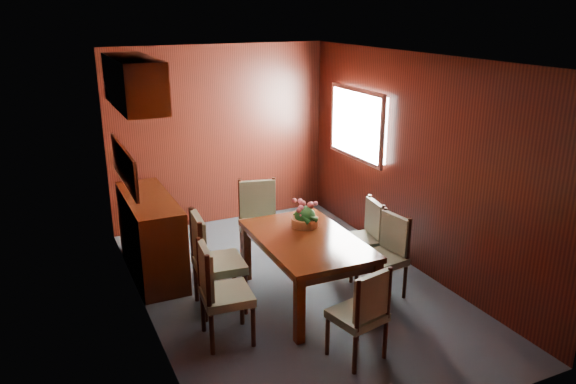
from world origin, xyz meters
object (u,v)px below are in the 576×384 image
chair_right_near (387,251)px  sideboard (151,236)px  dining_table (307,246)px  chair_left_near (218,288)px  flower_centerpiece (305,213)px  chair_head (363,310)px

chair_right_near → sideboard: bearing=46.9°
dining_table → chair_left_near: chair_left_near is taller
chair_left_near → chair_right_near: 1.84m
sideboard → flower_centerpiece: 1.75m
dining_table → chair_right_near: chair_right_near is taller
sideboard → chair_right_near: 2.57m
dining_table → chair_head: size_ratio=1.72×
dining_table → chair_right_near: 0.84m
chair_right_near → chair_head: chair_right_near is taller
chair_right_near → flower_centerpiece: bearing=45.0°
dining_table → chair_right_near: size_ratio=1.69×
sideboard → chair_left_near: (0.25, -1.60, 0.07)m
chair_right_near → flower_centerpiece: (-0.68, 0.52, 0.35)m
chair_head → dining_table: bearing=75.4°
dining_table → flower_centerpiece: bearing=67.4°
flower_centerpiece → chair_left_near: bearing=-151.8°
chair_left_near → flower_centerpiece: bearing=123.9°
chair_right_near → chair_head: size_ratio=1.02×
dining_table → chair_head: chair_head is taller
dining_table → chair_left_near: size_ratio=1.57×
flower_centerpiece → chair_head: bearing=-97.0°
chair_right_near → chair_left_near: bearing=85.8°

